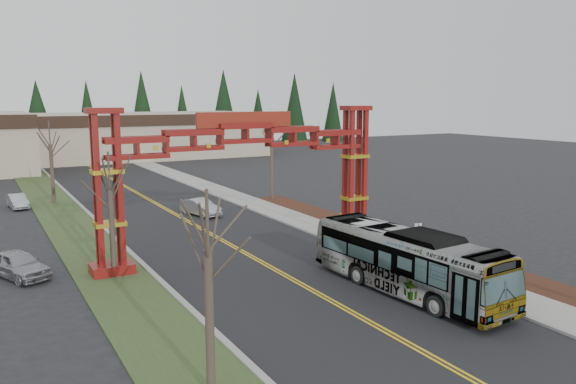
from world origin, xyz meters
TOP-DOWN VIEW (x-y plane):
  - ground at (0.00, 0.00)m, footprint 200.00×200.00m
  - road at (0.00, 25.00)m, footprint 12.00×110.00m
  - lane_line_left at (-0.12, 25.00)m, footprint 0.12×100.00m
  - lane_line_right at (0.12, 25.00)m, footprint 0.12×100.00m
  - curb_right at (6.15, 25.00)m, footprint 0.30×110.00m
  - sidewalk_right at (7.60, 25.00)m, footprint 2.60×110.00m
  - landscape_strip at (10.20, 10.00)m, footprint 2.60×50.00m
  - grass_median at (-8.00, 25.00)m, footprint 4.00×110.00m
  - curb_left at (-6.15, 25.00)m, footprint 0.30×110.00m
  - gateway_arch at (0.00, 18.00)m, footprint 18.20×1.60m
  - retail_building_east at (10.00, 79.95)m, footprint 38.00×20.30m
  - conifer_treeline at (0.25, 92.00)m, footprint 116.10×5.60m
  - transit_bus at (3.88, 8.03)m, footprint 3.41×11.45m
  - silver_sedan at (1.69, 30.25)m, footprint 2.42×4.31m
  - parked_car_near_a at (-12.44, 19.85)m, footprint 3.35×4.62m
  - parked_car_far_a at (-11.00, 40.90)m, footprint 1.71×3.81m
  - bare_tree_median_near at (-8.00, 3.74)m, footprint 2.89×2.89m
  - bare_tree_median_mid at (-8.00, 17.50)m, footprint 2.99×2.99m
  - bare_tree_median_far at (-8.00, 41.45)m, footprint 3.18×3.18m
  - bare_tree_right_far at (10.00, 33.61)m, footprint 3.04×3.04m
  - street_sign at (8.79, 12.63)m, footprint 0.45×0.13m
  - barrel_south at (9.36, 16.90)m, footprint 0.48×0.48m
  - barrel_mid at (9.64, 18.64)m, footprint 0.59×0.59m
  - barrel_north at (9.48, 21.38)m, footprint 0.52×0.52m

SIDE VIEW (x-z plane):
  - ground at x=0.00m, z-range 0.00..0.00m
  - road at x=0.00m, z-range 0.00..0.02m
  - lane_line_left at x=-0.12m, z-range 0.02..0.03m
  - lane_line_right at x=0.12m, z-range 0.02..0.03m
  - grass_median at x=-8.00m, z-range 0.00..0.08m
  - landscape_strip at x=10.20m, z-range 0.00..0.12m
  - curb_right at x=6.15m, z-range 0.00..0.15m
  - curb_left at x=-6.15m, z-range 0.00..0.15m
  - sidewalk_right at x=7.60m, z-range 0.01..0.15m
  - barrel_south at x=9.36m, z-range 0.00..0.90m
  - barrel_north at x=9.48m, z-range 0.00..0.97m
  - barrel_mid at x=9.64m, z-range 0.00..1.10m
  - parked_car_far_a at x=-11.00m, z-range 0.00..1.21m
  - silver_sedan at x=1.69m, z-range 0.00..1.34m
  - parked_car_near_a at x=-12.44m, z-range 0.00..1.46m
  - street_sign at x=8.79m, z-range 0.44..2.44m
  - transit_bus at x=3.88m, z-range 0.00..3.15m
  - retail_building_east at x=10.00m, z-range 0.01..7.01m
  - bare_tree_median_mid at x=-8.00m, z-range 1.34..8.01m
  - bare_tree_median_near at x=-8.00m, z-range 1.40..8.07m
  - bare_tree_median_far at x=-8.00m, z-range 1.58..9.02m
  - bare_tree_right_far at x=10.00m, z-range 1.79..9.46m
  - gateway_arch at x=0.00m, z-range 1.53..10.43m
  - conifer_treeline at x=0.25m, z-range -0.01..12.99m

